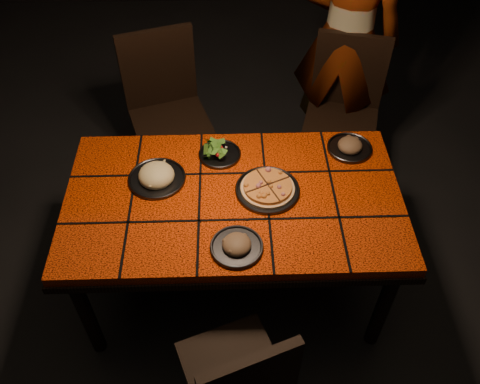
{
  "coord_description": "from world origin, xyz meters",
  "views": [
    {
      "loc": [
        -0.02,
        -1.63,
        2.52
      ],
      "look_at": [
        0.03,
        -0.04,
        0.82
      ],
      "focal_mm": 38.0,
      "sensor_mm": 36.0,
      "label": 1
    }
  ],
  "objects_px": {
    "plate_pizza": "(268,189)",
    "diner": "(346,39)",
    "chair_far_right": "(344,104)",
    "chair_far_left": "(166,103)",
    "chair_near": "(240,379)",
    "dining_table": "(233,207)",
    "plate_pasta": "(157,176)"
  },
  "relations": [
    {
      "from": "plate_pizza",
      "to": "diner",
      "type": "bearing_deg",
      "value": 63.83
    },
    {
      "from": "chair_far_right",
      "to": "diner",
      "type": "relative_size",
      "value": 0.55
    },
    {
      "from": "chair_far_left",
      "to": "chair_near",
      "type": "bearing_deg",
      "value": -94.61
    },
    {
      "from": "dining_table",
      "to": "chair_far_left",
      "type": "distance_m",
      "value": 1.05
    },
    {
      "from": "diner",
      "to": "plate_pizza",
      "type": "distance_m",
      "value": 1.27
    },
    {
      "from": "chair_far_right",
      "to": "plate_pasta",
      "type": "xyz_separation_m",
      "value": [
        -1.09,
        -0.82,
        0.21
      ]
    },
    {
      "from": "dining_table",
      "to": "plate_pizza",
      "type": "relative_size",
      "value": 4.74
    },
    {
      "from": "chair_far_right",
      "to": "diner",
      "type": "height_order",
      "value": "diner"
    },
    {
      "from": "chair_far_left",
      "to": "chair_far_right",
      "type": "height_order",
      "value": "chair_far_left"
    },
    {
      "from": "chair_far_right",
      "to": "plate_pasta",
      "type": "distance_m",
      "value": 1.38
    },
    {
      "from": "diner",
      "to": "plate_pizza",
      "type": "xyz_separation_m",
      "value": [
        -0.56,
        -1.13,
        -0.12
      ]
    },
    {
      "from": "chair_far_left",
      "to": "plate_pizza",
      "type": "xyz_separation_m",
      "value": [
        0.57,
        -0.93,
        0.18
      ]
    },
    {
      "from": "dining_table",
      "to": "diner",
      "type": "xyz_separation_m",
      "value": [
        0.72,
        1.16,
        0.22
      ]
    },
    {
      "from": "diner",
      "to": "plate_pasta",
      "type": "height_order",
      "value": "diner"
    },
    {
      "from": "chair_near",
      "to": "diner",
      "type": "relative_size",
      "value": 0.49
    },
    {
      "from": "dining_table",
      "to": "chair_near",
      "type": "xyz_separation_m",
      "value": [
        0.01,
        -0.78,
        -0.17
      ]
    },
    {
      "from": "chair_near",
      "to": "plate_pasta",
      "type": "xyz_separation_m",
      "value": [
        -0.38,
        0.9,
        0.27
      ]
    },
    {
      "from": "dining_table",
      "to": "plate_pizza",
      "type": "height_order",
      "value": "plate_pizza"
    },
    {
      "from": "plate_pizza",
      "to": "chair_near",
      "type": "bearing_deg",
      "value": -100.97
    },
    {
      "from": "diner",
      "to": "chair_far_right",
      "type": "bearing_deg",
      "value": 110.2
    },
    {
      "from": "plate_pizza",
      "to": "plate_pasta",
      "type": "height_order",
      "value": "plate_pasta"
    },
    {
      "from": "dining_table",
      "to": "diner",
      "type": "relative_size",
      "value": 0.91
    },
    {
      "from": "chair_near",
      "to": "chair_far_left",
      "type": "height_order",
      "value": "chair_far_left"
    },
    {
      "from": "dining_table",
      "to": "plate_pasta",
      "type": "relative_size",
      "value": 5.77
    },
    {
      "from": "chair_near",
      "to": "chair_far_right",
      "type": "distance_m",
      "value": 1.86
    },
    {
      "from": "chair_near",
      "to": "plate_pasta",
      "type": "bearing_deg",
      "value": -87.74
    },
    {
      "from": "chair_far_right",
      "to": "plate_pizza",
      "type": "xyz_separation_m",
      "value": [
        -0.55,
        -0.92,
        0.2
      ]
    },
    {
      "from": "dining_table",
      "to": "chair_far_left",
      "type": "relative_size",
      "value": 1.59
    },
    {
      "from": "chair_far_right",
      "to": "chair_near",
      "type": "bearing_deg",
      "value": -96.64
    },
    {
      "from": "chair_far_right",
      "to": "plate_pasta",
      "type": "height_order",
      "value": "chair_far_right"
    },
    {
      "from": "chair_far_left",
      "to": "diner",
      "type": "relative_size",
      "value": 0.57
    },
    {
      "from": "chair_far_right",
      "to": "plate_pizza",
      "type": "height_order",
      "value": "chair_far_right"
    }
  ]
}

